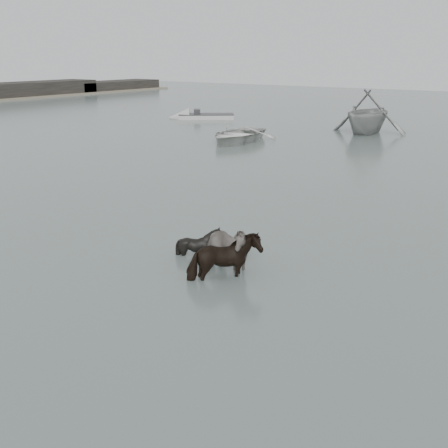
% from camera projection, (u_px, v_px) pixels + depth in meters
% --- Properties ---
extents(ground, '(140.00, 140.00, 0.00)m').
position_uv_depth(ground, '(217.00, 261.00, 14.04)').
color(ground, '#4A5851').
rests_on(ground, ground).
extents(pony_pinto, '(1.80, 1.11, 1.42)m').
position_uv_depth(pony_pinto, '(225.00, 239.00, 13.42)').
color(pony_pinto, black).
rests_on(pony_pinto, ground).
extents(pony_dark, '(1.47, 1.62, 1.41)m').
position_uv_depth(pony_dark, '(225.00, 251.00, 12.67)').
color(pony_dark, black).
rests_on(pony_dark, ground).
extents(pony_black, '(1.08, 0.98, 1.12)m').
position_uv_depth(pony_black, '(200.00, 234.00, 14.33)').
color(pony_black, black).
rests_on(pony_black, ground).
extents(rowboat_lead, '(4.12, 5.36, 1.03)m').
position_uv_depth(rowboat_lead, '(237.00, 133.00, 32.71)').
color(rowboat_lead, silver).
rests_on(rowboat_lead, ground).
extents(rowboat_trail, '(5.16, 5.87, 2.93)m').
position_uv_depth(rowboat_trail, '(368.00, 110.00, 35.87)').
color(rowboat_trail, gray).
rests_on(rowboat_trail, ground).
extents(skiff_outer, '(5.72, 4.88, 0.75)m').
position_uv_depth(skiff_outer, '(206.00, 114.00, 44.03)').
color(skiff_outer, '#A6A6A2').
rests_on(skiff_outer, ground).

